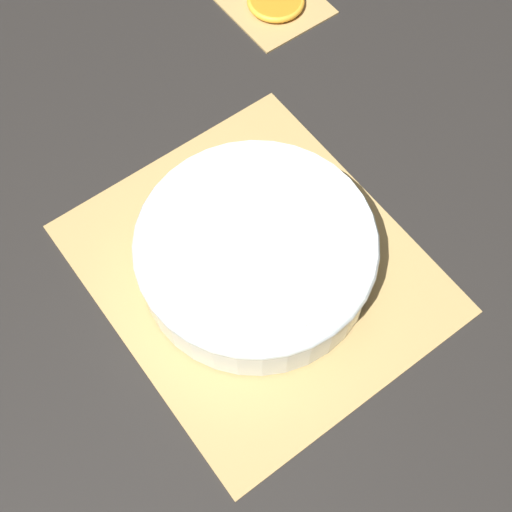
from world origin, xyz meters
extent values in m
plane|color=black|center=(0.00, 0.00, 0.00)|extent=(6.00, 6.00, 0.00)
cube|color=tan|center=(0.00, 0.00, 0.00)|extent=(0.40, 0.35, 0.01)
cube|color=#3D2D19|center=(-0.13, 0.00, 0.00)|extent=(0.01, 0.35, 0.00)
cube|color=#3D2D19|center=(-0.07, 0.00, 0.00)|extent=(0.01, 0.35, 0.00)
cube|color=#3D2D19|center=(0.00, 0.00, 0.00)|extent=(0.01, 0.35, 0.00)
cube|color=#3D2D19|center=(0.07, 0.00, 0.00)|extent=(0.01, 0.35, 0.00)
cube|color=#3D2D19|center=(0.13, 0.00, 0.00)|extent=(0.01, 0.35, 0.00)
cube|color=tan|center=(0.33, -0.28, 0.00)|extent=(0.13, 0.13, 0.01)
cube|color=#3D2D19|center=(0.31, -0.28, 0.00)|extent=(0.00, 0.13, 0.00)
cylinder|color=silver|center=(0.00, 0.00, 0.04)|extent=(0.27, 0.27, 0.07)
torus|color=silver|center=(0.00, 0.00, 0.07)|extent=(0.28, 0.28, 0.01)
cylinder|color=#F7EFC6|center=(0.03, -0.02, 0.04)|extent=(0.03, 0.03, 0.01)
cylinder|color=#F7EFC6|center=(0.05, 0.04, 0.02)|extent=(0.03, 0.03, 0.01)
cylinder|color=#F7EFC6|center=(0.06, 0.02, 0.06)|extent=(0.03, 0.03, 0.01)
cylinder|color=#F7EFC6|center=(-0.06, -0.05, 0.03)|extent=(0.03, 0.03, 0.01)
cylinder|color=#F7EFC6|center=(-0.05, -0.04, 0.05)|extent=(0.03, 0.03, 0.01)
cylinder|color=#F7EFC6|center=(-0.04, 0.05, 0.05)|extent=(0.03, 0.03, 0.01)
cylinder|color=#F7EFC6|center=(-0.03, -0.09, 0.06)|extent=(0.03, 0.03, 0.01)
cube|color=#EFEACC|center=(-0.02, 0.00, 0.05)|extent=(0.03, 0.03, 0.03)
cube|color=#EFEACC|center=(0.02, -0.09, 0.03)|extent=(0.02, 0.02, 0.02)
cube|color=#EFEACC|center=(-0.08, 0.04, 0.04)|extent=(0.02, 0.02, 0.02)
cube|color=#EFEACC|center=(0.01, -0.07, 0.05)|extent=(0.03, 0.03, 0.03)
cube|color=#EFEACC|center=(-0.10, 0.01, 0.06)|extent=(0.03, 0.03, 0.03)
cube|color=#EFEACC|center=(0.09, -0.05, 0.03)|extent=(0.03, 0.03, 0.03)
cube|color=#EFEACC|center=(0.06, -0.09, 0.05)|extent=(0.03, 0.03, 0.03)
cube|color=#EFEACC|center=(-0.10, 0.02, 0.02)|extent=(0.02, 0.02, 0.02)
cube|color=#EFEACC|center=(-0.04, 0.09, 0.05)|extent=(0.02, 0.02, 0.02)
cube|color=#EFEACC|center=(0.06, 0.00, 0.02)|extent=(0.03, 0.03, 0.03)
cube|color=#EFEACC|center=(-0.01, -0.03, 0.05)|extent=(0.02, 0.02, 0.02)
cube|color=#EFEACC|center=(0.05, -0.03, 0.06)|extent=(0.02, 0.02, 0.02)
cube|color=#EFEACC|center=(-0.07, -0.07, 0.04)|extent=(0.02, 0.02, 0.02)
cube|color=#EFEACC|center=(0.02, 0.02, 0.06)|extent=(0.03, 0.03, 0.03)
ellipsoid|color=red|center=(0.05, 0.09, 0.02)|extent=(0.03, 0.02, 0.02)
ellipsoid|color=orange|center=(0.08, 0.08, 0.04)|extent=(0.03, 0.02, 0.01)
ellipsoid|color=orange|center=(0.01, 0.07, 0.04)|extent=(0.03, 0.02, 0.01)
ellipsoid|color=red|center=(0.05, -0.04, 0.02)|extent=(0.03, 0.02, 0.01)
ellipsoid|color=orange|center=(0.04, 0.09, 0.06)|extent=(0.03, 0.02, 0.02)
ellipsoid|color=red|center=(0.04, 0.05, 0.06)|extent=(0.03, 0.02, 0.01)
cylinder|color=orange|center=(0.33, -0.28, 0.01)|extent=(0.07, 0.07, 0.01)
torus|color=#F4A82D|center=(0.33, -0.28, 0.01)|extent=(0.09, 0.09, 0.01)
camera|label=1|loc=(-0.31, 0.23, 0.76)|focal=50.00mm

